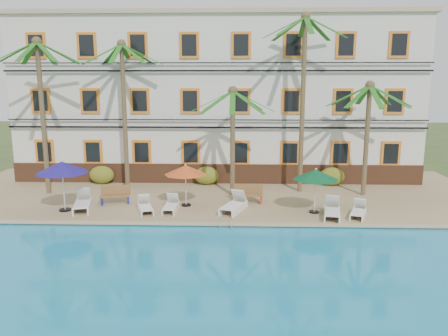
{
  "coord_description": "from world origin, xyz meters",
  "views": [
    {
      "loc": [
        1.37,
        -19.1,
        6.45
      ],
      "look_at": [
        0.65,
        3.0,
        2.0
      ],
      "focal_mm": 35.0,
      "sensor_mm": 36.0,
      "label": 1
    }
  ],
  "objects_px": {
    "palm_b": "(124,95)",
    "lounger_f": "(358,211)",
    "palm_a": "(41,95)",
    "palm_c": "(233,124)",
    "palm_e": "(368,120)",
    "lounger_b": "(145,207)",
    "umbrella_green": "(316,175)",
    "lounger_e": "(332,211)",
    "bench_left": "(115,195)",
    "lounger_d": "(234,205)",
    "pool_ladder": "(226,226)",
    "lounger_a": "(82,203)",
    "palm_d": "(303,81)",
    "bench_right": "(248,194)",
    "umbrella_blue": "(62,168)",
    "lounger_c": "(171,206)",
    "umbrella_red": "(186,170)"
  },
  "relations": [
    {
      "from": "lounger_b",
      "to": "lounger_d",
      "type": "xyz_separation_m",
      "value": [
        4.25,
        0.25,
        0.06
      ]
    },
    {
      "from": "palm_d",
      "to": "umbrella_red",
      "type": "xyz_separation_m",
      "value": [
        -6.12,
        -3.13,
        -4.32
      ]
    },
    {
      "from": "palm_a",
      "to": "palm_c",
      "type": "height_order",
      "value": "palm_a"
    },
    {
      "from": "palm_a",
      "to": "lounger_f",
      "type": "height_order",
      "value": "palm_a"
    },
    {
      "from": "umbrella_blue",
      "to": "lounger_d",
      "type": "height_order",
      "value": "umbrella_blue"
    },
    {
      "from": "palm_d",
      "to": "lounger_d",
      "type": "xyz_separation_m",
      "value": [
        -3.7,
        -4.0,
        -5.83
      ]
    },
    {
      "from": "palm_b",
      "to": "pool_ladder",
      "type": "relative_size",
      "value": 11.32
    },
    {
      "from": "lounger_a",
      "to": "bench_right",
      "type": "distance_m",
      "value": 8.28
    },
    {
      "from": "lounger_d",
      "to": "palm_a",
      "type": "bearing_deg",
      "value": 163.35
    },
    {
      "from": "lounger_d",
      "to": "lounger_a",
      "type": "bearing_deg",
      "value": 179.7
    },
    {
      "from": "palm_a",
      "to": "lounger_d",
      "type": "relative_size",
      "value": 3.91
    },
    {
      "from": "umbrella_red",
      "to": "umbrella_blue",
      "type": "bearing_deg",
      "value": -169.56
    },
    {
      "from": "pool_ladder",
      "to": "palm_a",
      "type": "bearing_deg",
      "value": 152.47
    },
    {
      "from": "umbrella_green",
      "to": "lounger_f",
      "type": "bearing_deg",
      "value": -16.58
    },
    {
      "from": "palm_d",
      "to": "umbrella_green",
      "type": "relative_size",
      "value": 4.5
    },
    {
      "from": "lounger_a",
      "to": "lounger_e",
      "type": "bearing_deg",
      "value": -3.87
    },
    {
      "from": "umbrella_green",
      "to": "lounger_e",
      "type": "xyz_separation_m",
      "value": [
        0.7,
        -0.67,
        -1.54
      ]
    },
    {
      "from": "lounger_d",
      "to": "bench_right",
      "type": "relative_size",
      "value": 1.4
    },
    {
      "from": "lounger_b",
      "to": "pool_ladder",
      "type": "xyz_separation_m",
      "value": [
        3.93,
        -1.89,
        -0.25
      ]
    },
    {
      "from": "umbrella_blue",
      "to": "lounger_d",
      "type": "bearing_deg",
      "value": 1.3
    },
    {
      "from": "umbrella_blue",
      "to": "palm_e",
      "type": "bearing_deg",
      "value": 12.95
    },
    {
      "from": "palm_c",
      "to": "pool_ladder",
      "type": "height_order",
      "value": "palm_c"
    },
    {
      "from": "palm_e",
      "to": "umbrella_green",
      "type": "height_order",
      "value": "palm_e"
    },
    {
      "from": "palm_c",
      "to": "umbrella_red",
      "type": "distance_m",
      "value": 3.79
    },
    {
      "from": "umbrella_green",
      "to": "palm_e",
      "type": "bearing_deg",
      "value": 46.46
    },
    {
      "from": "lounger_f",
      "to": "palm_a",
      "type": "bearing_deg",
      "value": 166.81
    },
    {
      "from": "palm_a",
      "to": "lounger_b",
      "type": "height_order",
      "value": "palm_a"
    },
    {
      "from": "lounger_e",
      "to": "bench_left",
      "type": "bearing_deg",
      "value": 169.94
    },
    {
      "from": "umbrella_blue",
      "to": "umbrella_green",
      "type": "distance_m",
      "value": 12.03
    },
    {
      "from": "palm_e",
      "to": "lounger_a",
      "type": "distance_m",
      "value": 15.34
    },
    {
      "from": "palm_a",
      "to": "palm_b",
      "type": "height_order",
      "value": "palm_a"
    },
    {
      "from": "lounger_e",
      "to": "lounger_f",
      "type": "distance_m",
      "value": 1.23
    },
    {
      "from": "palm_a",
      "to": "pool_ladder",
      "type": "xyz_separation_m",
      "value": [
        10.08,
        -5.26,
        -5.41
      ]
    },
    {
      "from": "palm_b",
      "to": "lounger_f",
      "type": "distance_m",
      "value": 14.06
    },
    {
      "from": "umbrella_red",
      "to": "pool_ladder",
      "type": "bearing_deg",
      "value": -55.29
    },
    {
      "from": "bench_left",
      "to": "lounger_a",
      "type": "bearing_deg",
      "value": -140.45
    },
    {
      "from": "lounger_a",
      "to": "pool_ladder",
      "type": "xyz_separation_m",
      "value": [
        7.07,
        -2.18,
        -0.32
      ]
    },
    {
      "from": "palm_c",
      "to": "palm_d",
      "type": "relative_size",
      "value": 0.61
    },
    {
      "from": "pool_ladder",
      "to": "umbrella_blue",
      "type": "bearing_deg",
      "value": 166.01
    },
    {
      "from": "lounger_a",
      "to": "lounger_d",
      "type": "relative_size",
      "value": 1.01
    },
    {
      "from": "lounger_f",
      "to": "bench_right",
      "type": "bearing_deg",
      "value": 155.84
    },
    {
      "from": "palm_e",
      "to": "lounger_b",
      "type": "xyz_separation_m",
      "value": [
        -11.36,
        -3.58,
        -3.84
      ]
    },
    {
      "from": "lounger_a",
      "to": "lounger_e",
      "type": "relative_size",
      "value": 1.06
    },
    {
      "from": "lounger_a",
      "to": "lounger_f",
      "type": "xyz_separation_m",
      "value": [
        13.17,
        -0.72,
        -0.07
      ]
    },
    {
      "from": "lounger_b",
      "to": "bench_left",
      "type": "xyz_separation_m",
      "value": [
        -1.84,
        1.37,
        0.22
      ]
    },
    {
      "from": "palm_b",
      "to": "bench_right",
      "type": "bearing_deg",
      "value": -22.14
    },
    {
      "from": "palm_d",
      "to": "lounger_c",
      "type": "height_order",
      "value": "palm_d"
    },
    {
      "from": "umbrella_green",
      "to": "lounger_d",
      "type": "xyz_separation_m",
      "value": [
        -3.84,
        0.1,
        -1.53
      ]
    },
    {
      "from": "palm_a",
      "to": "umbrella_green",
      "type": "height_order",
      "value": "palm_a"
    },
    {
      "from": "palm_a",
      "to": "lounger_c",
      "type": "relative_size",
      "value": 4.94
    }
  ]
}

